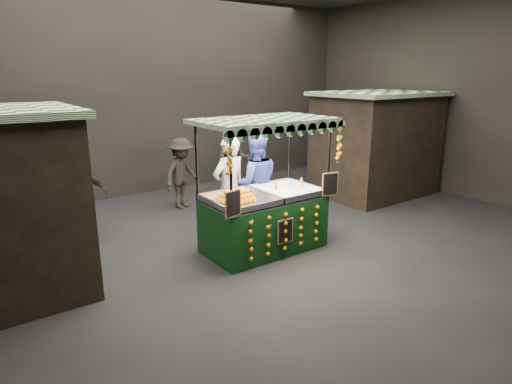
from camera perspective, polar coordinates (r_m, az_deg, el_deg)
ground at (r=7.74m, az=2.53°, el=-7.69°), size 12.00×12.00×0.00m
market_hall at (r=7.13m, az=2.86°, el=18.18°), size 12.10×10.10×5.05m
neighbour_stall_right at (r=11.44m, az=15.52°, el=6.19°), size 3.00×2.20×2.60m
juice_stall at (r=7.53m, az=1.25°, el=-2.50°), size 2.39×1.41×2.32m
vendor_grey at (r=7.98m, az=-3.55°, el=0.47°), size 0.77×0.56×1.97m
vendor_blue at (r=8.29m, az=-0.12°, el=1.08°), size 1.17×1.06×1.97m
shopper_0 at (r=8.51m, az=-30.58°, el=-2.14°), size 0.62×0.45×1.57m
shopper_1 at (r=10.84m, az=-2.96°, el=4.13°), size 1.13×1.08×1.83m
shopper_2 at (r=8.90m, az=-22.06°, el=-0.37°), size 0.98×0.56×1.57m
shopper_3 at (r=10.05m, az=-9.79°, el=2.44°), size 1.21×0.99×1.63m
shopper_5 at (r=11.96m, az=13.47°, el=4.79°), size 1.23×1.76×1.83m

